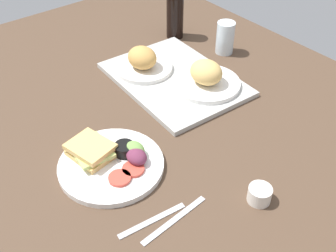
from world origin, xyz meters
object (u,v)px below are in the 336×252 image
Objects in this scene: serving_tray at (174,79)px; drinking_glass at (225,38)px; plate_with_salad at (111,160)px; fork at (152,220)px; bread_plate_far at (206,77)px; soda_bottle at (175,14)px; knife at (174,220)px; bread_plate_near at (143,62)px; espresso_cup at (260,194)px.

drinking_glass is (-3.50, 26.34, 4.99)cm from serving_tray.
plate_with_salad is 67.97cm from drinking_glass.
bread_plate_far is at bearing 41.12° from fork.
soda_bottle reaches higher than plate_with_salad.
drinking_glass is at bearing 40.35° from fork.
serving_tray is 56.35cm from knife.
drinking_glass is 78.11cm from knife.
serving_tray reaches higher than fork.
serving_tray is 2.43× the size of soda_bottle.
bread_plate_far is 25.53cm from drinking_glass.
bread_plate_near is 1.12× the size of fork.
serving_tray is 3.89× the size of drinking_glass.
plate_with_salad is at bearing -47.05° from bread_plate_near.
drinking_glass is at bearing 78.67° from bread_plate_near.
soda_bottle is at bearing 140.30° from serving_tray.
fork is 5.00cm from knife.
fork is (44.04, -66.11, -5.54)cm from drinking_glass.
serving_tray is 11.91cm from bread_plate_near.
knife is (33.51, -40.49, -4.43)cm from bread_plate_far.
bread_plate_near reaches higher than fork.
bread_plate_far is at bearing 25.19° from serving_tray.
serving_tray is 56.80cm from fork.
bread_plate_near is at bearing -60.84° from soda_bottle.
plate_with_salad is 72.54cm from soda_bottle.
serving_tray is at bearing -82.42° from drinking_glass.
plate_with_salad is at bearing -69.85° from drinking_glass.
drinking_glass is (6.36, 31.75, 1.09)cm from bread_plate_near.
espresso_cup is at bearing -18.40° from fork.
serving_tray is at bearing 118.01° from plate_with_salad.
espresso_cup is (51.44, -16.48, 1.20)cm from serving_tray.
plate_with_salad is 1.42× the size of knife.
fork is (-10.90, -23.29, -1.75)cm from espresso_cup.
bread_plate_near is at bearing 132.95° from plate_with_salad.
drinking_glass reaches higher than knife.
drinking_glass is 0.63× the size of soda_bottle.
bread_plate_far is at bearing 103.16° from plate_with_salad.
plate_with_salad reaches higher than knife.
bread_plate_far is (10.03, 4.72, 3.88)cm from serving_tray.
plate_with_salad is at bearing -52.55° from soda_bottle.
serving_tray is 1.66× the size of plate_with_salad.
drinking_glass reaches higher than espresso_cup.
knife is at bearing -30.19° from fork.
knife is at bearing -50.39° from bread_plate_far.
drinking_glass reaches higher than bread_plate_near.
serving_tray is at bearing -39.70° from soda_bottle.
bread_plate_far is at bearing 35.48° from knife.
bread_plate_far is 1.27× the size of fork.
drinking_glass reaches higher than plate_with_salad.
bread_plate_far reaches higher than fork.
bread_plate_near is 1.65× the size of drinking_glass.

